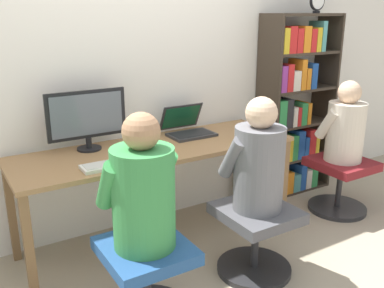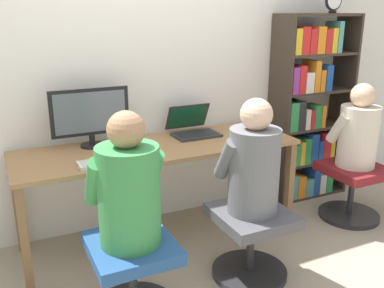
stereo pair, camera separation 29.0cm
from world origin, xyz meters
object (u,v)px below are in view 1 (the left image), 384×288
Objects in this scene: person_at_monitor at (143,190)px; person_near_shelf at (345,127)px; office_chair_left at (146,275)px; office_chair_side at (340,180)px; person_at_laptop at (258,161)px; keyboard at (114,164)px; office_chair_right at (255,234)px; bookshelf at (294,111)px; laptop at (188,129)px; desk_clock at (317,1)px; desktop_monitor at (87,118)px.

person_at_monitor is 1.09× the size of person_near_shelf.
office_chair_left and office_chair_side have the same top height.
person_at_laptop is at bearing 3.01° from office_chair_left.
keyboard is 0.56× the size of person_at_monitor.
office_chair_right and office_chair_side have the same top height.
office_chair_left is at bearing -169.46° from office_chair_side.
office_chair_right is at bearing -32.44° from keyboard.
bookshelf is (1.13, 0.86, 0.50)m from office_chair_right.
keyboard is 0.57× the size of person_at_laptop.
laptop is 0.52× the size of person_near_shelf.
laptop is 1.13m from bookshelf.
person_at_monitor reaches higher than office_chair_left.
keyboard is 2.24m from desk_clock.
person_at_monitor is 1.02× the size of person_at_laptop.
desk_clock is at bearing -28.17° from bookshelf.
office_chair_right is 0.67× the size of person_at_monitor.
person_at_laptop is at bearing -164.64° from office_chair_side.
office_chair_right is 1.00× the size of office_chair_side.
person_at_monitor is 2.12m from bookshelf.
office_chair_left is at bearing -176.99° from person_at_laptop.
person_at_monitor is at bearing -155.08° from bookshelf.
person_near_shelf is (1.19, 0.33, -0.02)m from person_at_laptop.
laptop is 1.28m from office_chair_left.
person_at_monitor reaches higher than person_near_shelf.
office_chair_right is at bearing -90.00° from person_at_laptop.
office_chair_left is at bearing -91.28° from desktop_monitor.
person_at_laptop reaches higher than office_chair_left.
office_chair_left is 0.50m from person_at_monitor.
desktop_monitor is 1.11× the size of office_chair_right.
person_at_monitor is at bearing -91.29° from desktop_monitor.
keyboard is (0.02, -0.39, -0.21)m from desktop_monitor.
office_chair_left is 1.00× the size of office_chair_side.
bookshelf is at bearing 97.29° from person_near_shelf.
bookshelf reaches higher than keyboard.
desktop_monitor is 0.92m from person_at_monitor.
desktop_monitor is at bearing 179.75° from bookshelf.
desktop_monitor is at bearing 177.72° from laptop.
person_at_monitor is at bearing -169.48° from person_near_shelf.
bookshelf is 9.00× the size of desk_clock.
desktop_monitor is 0.76× the size of person_at_laptop.
laptop reaches higher than office_chair_right.
person_at_laptop is 1.46× the size of office_chair_side.
desk_clock reaches higher than office_chair_left.
bookshelf is at bearing 37.22° from person_at_laptop.
office_chair_right is 0.73× the size of person_near_shelf.
person_near_shelf is at bearing -82.71° from bookshelf.
desktop_monitor is at bearing 88.72° from office_chair_left.
office_chair_left is at bearing -90.00° from person_at_monitor.
person_near_shelf is at bearing 15.58° from person_at_laptop.
person_near_shelf is at bearing -96.47° from desk_clock.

